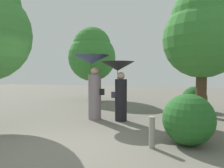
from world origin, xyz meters
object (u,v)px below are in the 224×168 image
person_right (119,79)px  path_marker_post (152,132)px  person_left (93,74)px  tree_near_right (202,32)px  park_bench (191,112)px  tree_near_left (92,54)px

person_right → path_marker_post: bearing=-142.3°
person_left → tree_near_right: tree_near_right is taller
person_right → tree_near_right: size_ratio=0.42×
tree_near_right → path_marker_post: (-1.33, -3.71, -2.62)m
person_left → park_bench: 3.24m
person_right → park_bench: (2.12, -0.66, -0.84)m
tree_near_left → tree_near_right: tree_near_right is taller
person_right → park_bench: bearing=-100.0°
park_bench → tree_near_right: bearing=166.2°
tree_near_left → path_marker_post: bearing=-59.1°
tree_near_right → person_left: bearing=-156.1°
person_right → tree_near_right: (2.60, 1.54, 1.59)m
tree_near_left → path_marker_post: size_ratio=6.47×
person_left → path_marker_post: (2.17, -2.16, -1.18)m
person_left → tree_near_right: bearing=-58.9°
person_right → path_marker_post: size_ratio=2.95×
person_left → park_bench: size_ratio=1.39×
tree_near_right → path_marker_post: tree_near_right is taller
park_bench → person_left: bearing=-103.6°
tree_near_left → path_marker_post: (4.13, -6.88, -2.31)m
tree_near_left → tree_near_right: (5.45, -3.18, 0.32)m
person_left → tree_near_left: 5.23m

